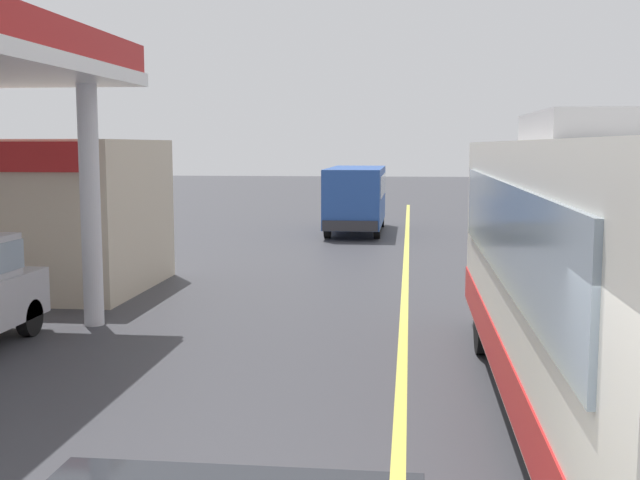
% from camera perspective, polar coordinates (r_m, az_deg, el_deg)
% --- Properties ---
extents(ground, '(120.00, 120.00, 0.00)m').
position_cam_1_polar(ground, '(24.14, 6.23, -1.02)').
color(ground, '#38383D').
extents(lane_divider_stripe, '(0.16, 50.00, 0.01)m').
position_cam_1_polar(lane_divider_stripe, '(19.20, 6.15, -3.03)').
color(lane_divider_stripe, '#D8CC4C').
rests_on(lane_divider_stripe, ground).
extents(coach_bus_main, '(2.60, 11.04, 3.69)m').
position_cam_1_polar(coach_bus_main, '(9.57, 20.41, -2.97)').
color(coach_bus_main, silver).
rests_on(coach_bus_main, ground).
extents(minibus_opposing_lane, '(2.04, 6.13, 2.44)m').
position_cam_1_polar(minibus_opposing_lane, '(29.98, 2.62, 3.37)').
color(minibus_opposing_lane, '#264C9E').
rests_on(minibus_opposing_lane, ground).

